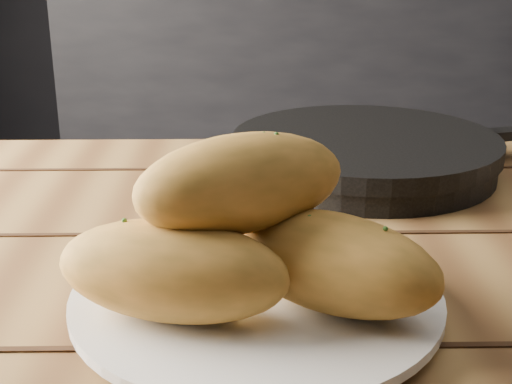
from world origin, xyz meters
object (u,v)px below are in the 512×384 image
(table, at_px, (403,381))
(skillet, at_px, (366,153))
(plate, at_px, (256,300))
(bread_rolls, at_px, (249,233))

(table, height_order, skillet, skillet)
(plate, xyz_separation_m, bread_rolls, (-0.01, -0.00, 0.06))
(plate, relative_size, skillet, 0.63)
(table, xyz_separation_m, bread_rolls, (-0.14, -0.05, 0.17))
(table, relative_size, bread_rolls, 5.15)
(bread_rolls, bearing_deg, plate, 30.96)
(bread_rolls, xyz_separation_m, skillet, (0.15, 0.34, -0.04))
(bread_rolls, height_order, skillet, bread_rolls)
(plate, distance_m, bread_rolls, 0.06)
(table, relative_size, skillet, 3.33)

